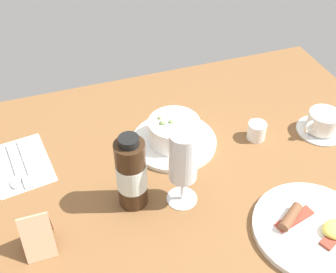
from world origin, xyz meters
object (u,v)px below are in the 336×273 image
object	(u,v)px
breakfast_plate	(313,229)
wine_glass	(183,159)
sauce_bottle_brown	(131,174)
coffee_cup	(322,123)
menu_card	(37,231)
porridge_bowl	(174,134)
cutlery_setting	(21,165)
creamer_jug	(256,130)

from	to	relation	value
breakfast_plate	wine_glass	bearing A→B (deg)	-36.85
sauce_bottle_brown	coffee_cup	bearing A→B (deg)	-172.54
menu_card	porridge_bowl	bearing A→B (deg)	-150.45
cutlery_setting	sauce_bottle_brown	world-z (taller)	sauce_bottle_brown
porridge_bowl	creamer_jug	size ratio (longest dim) A/B	3.82
coffee_cup	creamer_jug	distance (cm)	17.41
wine_glass	cutlery_setting	bearing A→B (deg)	-33.64
sauce_bottle_brown	menu_card	xyz separation A→B (cm)	(20.32, 5.14, -3.92)
wine_glass	porridge_bowl	bearing A→B (deg)	-103.79
coffee_cup	creamer_jug	xyz separation A→B (cm)	(17.10, -3.21, -0.41)
creamer_jug	porridge_bowl	bearing A→B (deg)	-12.58
coffee_cup	wine_glass	distance (cm)	43.95
wine_glass	creamer_jug	bearing A→B (deg)	-152.41
porridge_bowl	coffee_cup	xyz separation A→B (cm)	(-37.52, 7.76, -0.53)
porridge_bowl	wine_glass	world-z (taller)	wine_glass
sauce_bottle_brown	breakfast_plate	world-z (taller)	sauce_bottle_brown
cutlery_setting	menu_card	distance (cm)	24.55
coffee_cup	sauce_bottle_brown	distance (cm)	52.73
sauce_bottle_brown	menu_card	world-z (taller)	sauce_bottle_brown
creamer_jug	cutlery_setting	bearing A→B (deg)	-8.79
creamer_jug	menu_card	world-z (taller)	menu_card
creamer_jug	menu_card	distance (cm)	57.27
porridge_bowl	sauce_bottle_brown	world-z (taller)	sauce_bottle_brown
wine_glass	sauce_bottle_brown	size ratio (longest dim) A/B	1.03
porridge_bowl	cutlery_setting	xyz separation A→B (cm)	(37.04, -4.33, -3.05)
cutlery_setting	creamer_jug	size ratio (longest dim) A/B	3.59
wine_glass	menu_card	world-z (taller)	wine_glass
porridge_bowl	menu_card	bearing A→B (deg)	29.55
creamer_jug	breakfast_plate	xyz separation A→B (cm)	(2.42, 29.61, -1.45)
breakfast_plate	menu_card	bearing A→B (deg)	-15.32
sauce_bottle_brown	breakfast_plate	xyz separation A→B (cm)	(-32.44, 19.59, -7.67)
sauce_bottle_brown	cutlery_setting	bearing A→B (deg)	-39.91
cutlery_setting	coffee_cup	distance (cm)	75.58
porridge_bowl	sauce_bottle_brown	distance (cm)	21.18
cutlery_setting	porridge_bowl	bearing A→B (deg)	173.33
creamer_jug	wine_glass	size ratio (longest dim) A/B	0.29
porridge_bowl	wine_glass	bearing A→B (deg)	76.21
creamer_jug	sauce_bottle_brown	distance (cm)	36.80
porridge_bowl	coffee_cup	size ratio (longest dim) A/B	1.66
cutlery_setting	breakfast_plate	size ratio (longest dim) A/B	0.82
breakfast_plate	menu_card	size ratio (longest dim) A/B	2.57
coffee_cup	creamer_jug	bearing A→B (deg)	-10.62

